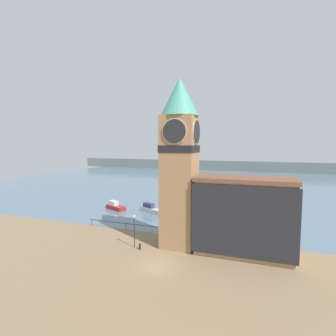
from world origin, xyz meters
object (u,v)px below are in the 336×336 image
object	(u,v)px
boat_far	(115,206)
lamp_post	(134,225)
mooring_bollard_near	(140,246)
clock_tower	(180,159)
boat_near	(151,209)
pier_building	(244,216)

from	to	relation	value
boat_far	lamp_post	xyz separation A→B (m)	(12.96, -16.77, 2.34)
mooring_bollard_near	lamp_post	xyz separation A→B (m)	(-0.97, 0.39, 2.51)
clock_tower	boat_near	world-z (taller)	clock_tower
clock_tower	lamp_post	bearing A→B (deg)	-153.72
boat_near	clock_tower	bearing A→B (deg)	-30.86
mooring_bollard_near	boat_far	bearing A→B (deg)	129.09
clock_tower	lamp_post	world-z (taller)	clock_tower
boat_near	mooring_bollard_near	distance (m)	18.30
clock_tower	boat_near	size ratio (longest dim) A/B	4.01
clock_tower	mooring_bollard_near	world-z (taller)	clock_tower
pier_building	mooring_bollard_near	world-z (taller)	pier_building
clock_tower	mooring_bollard_near	distance (m)	12.38
boat_near	mooring_bollard_near	xyz separation A→B (m)	(5.88, -17.33, -0.20)
clock_tower	mooring_bollard_near	size ratio (longest dim) A/B	26.45
boat_near	mooring_bollard_near	size ratio (longest dim) A/B	6.60
mooring_bollard_near	lamp_post	bearing A→B (deg)	158.13
boat_near	boat_far	xyz separation A→B (m)	(-8.06, -0.17, -0.03)
boat_near	pier_building	bearing A→B (deg)	-13.75
boat_near	mooring_bollard_near	world-z (taller)	boat_near
pier_building	boat_near	size ratio (longest dim) A/B	2.17
pier_building	boat_far	distance (m)	30.25
boat_near	boat_far	size ratio (longest dim) A/B	1.10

